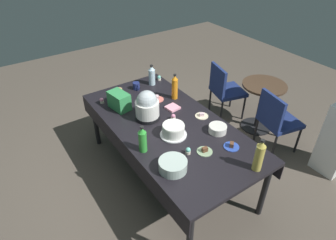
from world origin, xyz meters
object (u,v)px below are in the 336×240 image
glass_salad_bowl (173,165)px  maroon_chair_left (224,88)px  soda_bottle_ginger_ale (259,156)px  soda_bottle_lime_soda (143,140)px  slow_cooker (147,106)px  soda_carton (119,101)px  dessert_plate_coral (157,99)px  cupcake_cocoa (102,101)px  dessert_plate_cream (202,116)px  ceramic_snack_bowl (218,129)px  round_cafe_table (262,98)px  maroon_chair_right (276,119)px  coffee_mug_tan (119,92)px  cupcake_berry (188,151)px  cupcake_mint (159,78)px  dessert_plate_cobalt (231,146)px  soda_bottle_water (152,76)px  cupcake_vanilla (173,117)px  potluck_table (168,128)px  dessert_plate_sage (205,151)px  frosted_layer_cake (173,130)px  coffee_mug_navy (136,86)px  soda_bottle_orange_juice (175,87)px

glass_salad_bowl → maroon_chair_left: size_ratio=0.30×
soda_bottle_ginger_ale → soda_bottle_lime_soda: 1.05m
slow_cooker → soda_carton: (-0.36, -0.16, -0.06)m
glass_salad_bowl → dessert_plate_coral: glass_salad_bowl is taller
slow_cooker → glass_salad_bowl: (0.81, -0.22, -0.11)m
cupcake_cocoa → dessert_plate_cream: bearing=42.2°
ceramic_snack_bowl → round_cafe_table: size_ratio=0.26×
cupcake_cocoa → maroon_chair_right: size_ratio=0.08×
coffee_mug_tan → cupcake_berry: bearing=1.6°
cupcake_cocoa → slow_cooker: bearing=26.4°
cupcake_mint → coffee_mug_tan: 0.62m
dessert_plate_coral → soda_bottle_ginger_ale: (1.49, 0.09, 0.14)m
glass_salad_bowl → maroon_chair_right: same height
glass_salad_bowl → ceramic_snack_bowl: (-0.19, 0.70, -0.01)m
dessert_plate_cobalt → soda_bottle_water: 1.53m
cupcake_vanilla → soda_carton: 0.66m
dessert_plate_cobalt → cupcake_cocoa: cupcake_cocoa is taller
cupcake_vanilla → soda_carton: bearing=-144.4°
soda_carton → maroon_chair_right: soda_carton is taller
potluck_table → cupcake_mint: size_ratio=32.59×
dessert_plate_sage → dessert_plate_cream: bearing=143.0°
dessert_plate_sage → cupcake_berry: (-0.07, -0.14, 0.02)m
soda_bottle_ginger_ale → soda_bottle_lime_soda: bearing=-137.8°
potluck_table → frosted_layer_cake: size_ratio=7.96×
dessert_plate_cream → dessert_plate_sage: 0.60m
dessert_plate_sage → coffee_mug_navy: 1.43m
dessert_plate_cobalt → dessert_plate_coral: size_ratio=0.96×
potluck_table → cupcake_cocoa: 0.91m
slow_cooker → soda_bottle_orange_juice: size_ratio=1.04×
soda_bottle_orange_juice → round_cafe_table: (0.35, 1.25, -0.40)m
maroon_chair_right → glass_salad_bowl: bearing=-83.2°
dessert_plate_coral → round_cafe_table: 1.54m
cupcake_berry → soda_bottle_ginger_ale: size_ratio=0.21×
cupcake_mint → coffee_mug_tan: size_ratio=0.60×
soda_bottle_lime_soda → maroon_chair_left: size_ratio=0.33×
soda_carton → soda_bottle_ginger_ale: bearing=10.0°
soda_bottle_lime_soda → soda_bottle_ginger_ale: bearing=42.2°
soda_bottle_lime_soda → round_cafe_table: 2.12m
ceramic_snack_bowl → soda_bottle_water: bearing=-179.2°
cupcake_berry → soda_bottle_lime_soda: size_ratio=0.24×
frosted_layer_cake → dessert_plate_cream: size_ratio=1.87×
potluck_table → ceramic_snack_bowl: size_ratio=11.77×
cupcake_mint → slow_cooker: bearing=-40.7°
dessert_plate_sage → soda_bottle_orange_juice: bearing=160.9°
glass_salad_bowl → dessert_plate_cream: glass_salad_bowl is taller
round_cafe_table → dessert_plate_cobalt: bearing=-61.8°
dessert_plate_cobalt → cupcake_vanilla: 0.73m
soda_bottle_ginger_ale → coffee_mug_navy: size_ratio=2.55×
soda_bottle_orange_juice → soda_bottle_lime_soda: 1.02m
dessert_plate_cobalt → coffee_mug_navy: 1.54m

